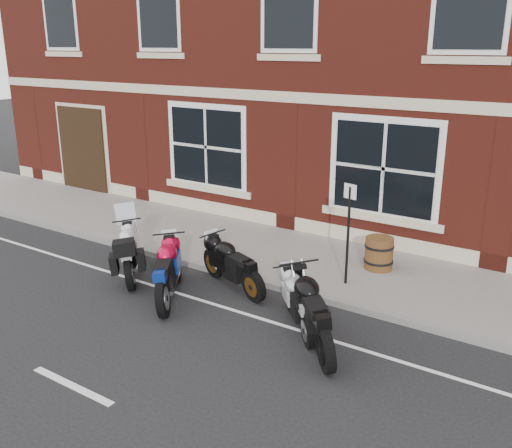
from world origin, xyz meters
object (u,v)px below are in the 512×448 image
Objects in this scene: moto_naked_black at (314,308)px; barrel_planter at (379,253)px; moto_sport_red at (171,269)px; moto_sport_black at (233,262)px; moto_sport_silver at (300,300)px; moto_touring_silver at (132,249)px; parking_sign at (348,227)px.

barrel_planter is at bearing 52.21° from moto_naked_black.
moto_sport_black is (0.72, 1.00, -0.04)m from moto_sport_red.
moto_sport_silver is at bearing -88.48° from moto_sport_black.
moto_sport_red is 1.04× the size of moto_naked_black.
moto_sport_silver is (4.02, -0.07, -0.08)m from moto_touring_silver.
moto_sport_red is (1.42, -0.39, 0.01)m from moto_touring_silver.
moto_touring_silver is 4.50m from moto_naked_black.
moto_sport_silver is at bearing -44.48° from moto_touring_silver.
moto_sport_silver is at bearing 101.46° from moto_naked_black.
moto_sport_black is (2.14, 0.61, -0.03)m from moto_touring_silver.
barrel_planter is at bearing 92.24° from parking_sign.
moto_sport_red is at bearing -125.48° from parking_sign.
parking_sign is at bearing 60.13° from moto_naked_black.
parking_sign reaches higher than moto_sport_silver.
moto_sport_silver is 0.58m from moto_naked_black.
moto_sport_black is at bearing -132.85° from barrel_planter.
barrel_planter is (2.10, 2.26, -0.07)m from moto_sport_black.
moto_touring_silver is 4.44m from parking_sign.
moto_touring_silver is at bearing 127.11° from moto_sport_black.
moto_sport_red is 1.31× the size of moto_sport_silver.
moto_touring_silver is 0.82× the size of moto_sport_black.
moto_sport_black is 2.00m from moto_sport_silver.
moto_naked_black is at bearing -92.17° from moto_sport_black.
moto_sport_red reaches higher than moto_sport_black.
moto_naked_black is at bearing -33.96° from moto_sport_red.
moto_naked_black is (3.06, -0.02, 0.03)m from moto_sport_red.
moto_naked_black reaches higher than moto_sport_red.
moto_naked_black is 0.92× the size of parking_sign.
moto_sport_silver is at bearing -94.22° from barrel_planter.
moto_touring_silver is at bearing 132.79° from moto_naked_black.
moto_sport_red is 3.06m from moto_naked_black.
moto_naked_black is at bearing -63.52° from parking_sign.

